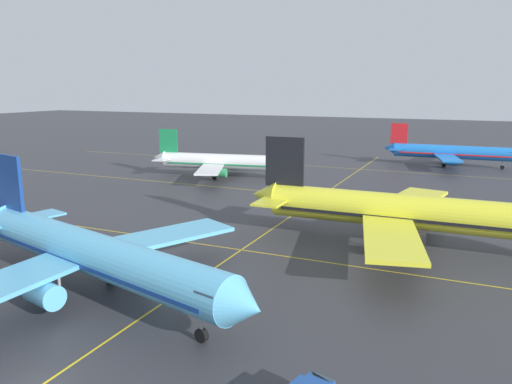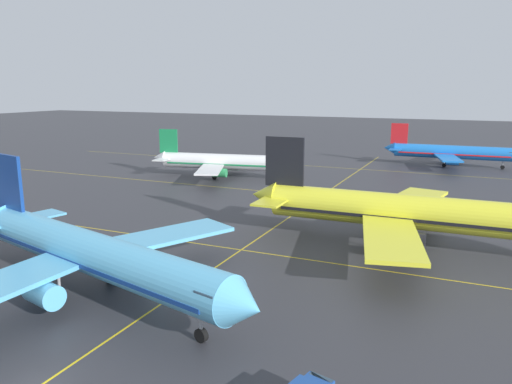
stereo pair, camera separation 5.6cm
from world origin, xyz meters
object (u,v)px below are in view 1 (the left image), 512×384
object	(u,v)px
airliner_front_gate	(93,254)
airliner_far_left_stand	(451,152)
airliner_second_row	(407,212)
airliner_third_row	(223,162)

from	to	relation	value
airliner_front_gate	airliner_far_left_stand	distance (m)	100.63
airliner_front_gate	airliner_second_row	distance (m)	36.58
airliner_front_gate	airliner_third_row	distance (m)	62.58
airliner_front_gate	airliner_far_left_stand	size ratio (longest dim) A/B	1.17
airliner_far_left_stand	airliner_front_gate	bearing A→B (deg)	-104.98
airliner_front_gate	airliner_second_row	bearing A→B (deg)	47.60
airliner_far_left_stand	airliner_second_row	bearing A→B (deg)	-91.09
airliner_second_row	airliner_third_row	size ratio (longest dim) A/B	1.26
airliner_second_row	airliner_far_left_stand	size ratio (longest dim) A/B	1.26
airliner_third_row	airliner_far_left_stand	distance (m)	57.55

